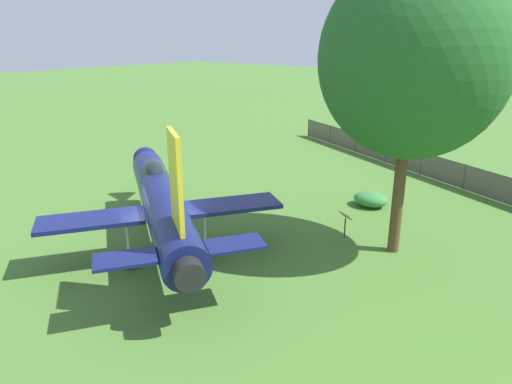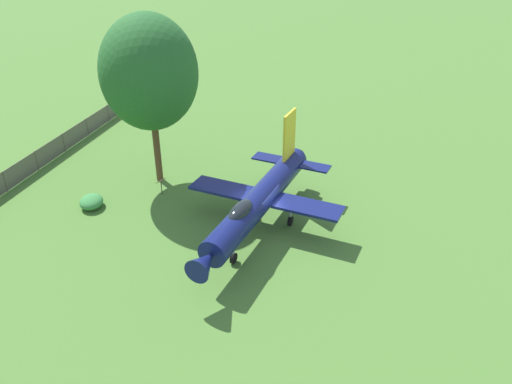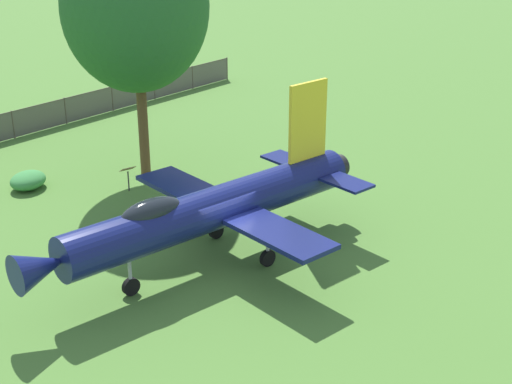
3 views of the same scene
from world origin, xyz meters
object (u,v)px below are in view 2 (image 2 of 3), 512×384
Objects in this scene: shrub_near_fence at (91,202)px; info_plaque at (161,183)px; shade_tree at (149,73)px; display_jet at (258,201)px.

info_plaque reaches higher than shrub_near_fence.
shade_tree is 8.80m from shrub_near_fence.
shrub_near_fence is at bearing 125.24° from shade_tree.
shade_tree reaches higher than info_plaque.
display_jet is 7.05× the size of shrub_near_fence.
display_jet is 7.77m from info_plaque.
display_jet is 10.81m from shade_tree.
shrub_near_fence is at bearing 101.13° from info_plaque.
display_jet is at bearing -135.14° from info_plaque.
shade_tree is (7.57, 5.52, 5.38)m from display_jet.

